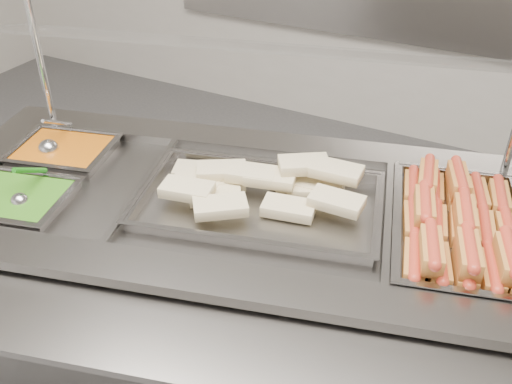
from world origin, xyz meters
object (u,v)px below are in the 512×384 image
at_px(serving_spoon, 22,196).
at_px(steam_counter, 242,306).
at_px(sneeze_guard, 256,51).
at_px(ladle, 49,148).
at_px(pan_hotdogs, 458,236).
at_px(pan_wraps, 259,206).

bearing_deg(serving_spoon, steam_counter, 28.65).
xyz_separation_m(sneeze_guard, ladle, (-0.59, -0.24, -0.33)).
bearing_deg(ladle, pan_hotdogs, 9.26).
xyz_separation_m(steam_counter, ladle, (-0.64, -0.05, 0.42)).
xyz_separation_m(steam_counter, sneeze_guard, (-0.05, 0.20, 0.75)).
bearing_deg(serving_spoon, ladle, 118.97).
xyz_separation_m(pan_hotdogs, pan_wraps, (-0.50, -0.13, 0.01)).
bearing_deg(steam_counter, pan_wraps, 14.96).
distance_m(steam_counter, ladle, 0.77).
relative_size(steam_counter, ladle, 10.57).
relative_size(pan_wraps, serving_spoon, 4.28).
relative_size(sneeze_guard, ladle, 8.69).
distance_m(pan_wraps, serving_spoon, 0.64).
bearing_deg(pan_hotdogs, ladle, -170.74).
bearing_deg(pan_wraps, ladle, -174.99).
height_order(pan_hotdogs, ladle, ladle).
distance_m(pan_hotdogs, ladle, 1.22).
bearing_deg(pan_wraps, pan_hotdogs, 14.96).
bearing_deg(sneeze_guard, pan_hotdogs, -4.32).
bearing_deg(sneeze_guard, serving_spoon, -134.12).
height_order(sneeze_guard, ladle, sneeze_guard).
bearing_deg(steam_counter, sneeze_guard, 104.96).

